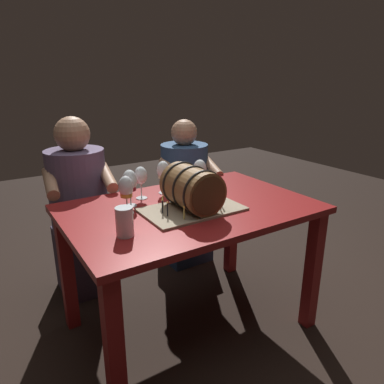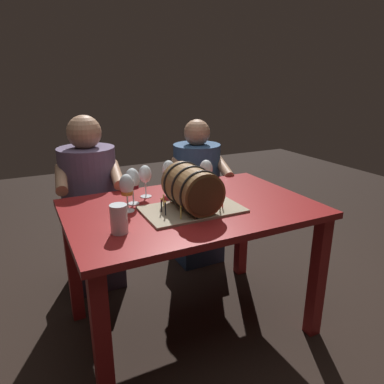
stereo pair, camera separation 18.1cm
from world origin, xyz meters
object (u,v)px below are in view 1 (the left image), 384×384
at_px(wine_glass_white, 163,171).
at_px(beer_pint, 125,223).
at_px(wine_glass_red, 130,182).
at_px(person_seated_left, 80,213).
at_px(barrel_cake, 192,190).
at_px(person_seated_right, 185,197).
at_px(wine_glass_empty, 141,176).
at_px(wine_glass_amber, 126,189).
at_px(wine_glass_rose, 200,170).
at_px(dining_table, 190,226).

distance_m(wine_glass_white, beer_pint, 0.61).
distance_m(wine_glass_red, person_seated_left, 0.65).
relative_size(barrel_cake, person_seated_right, 0.45).
distance_m(wine_glass_red, wine_glass_empty, 0.13).
height_order(wine_glass_white, person_seated_right, person_seated_right).
relative_size(beer_pint, person_seated_left, 0.11).
bearing_deg(wine_glass_empty, person_seated_left, 116.64).
distance_m(wine_glass_empty, wine_glass_amber, 0.24).
bearing_deg(wine_glass_rose, wine_glass_empty, 174.25).
distance_m(barrel_cake, beer_pint, 0.42).
height_order(wine_glass_red, wine_glass_amber, wine_glass_red).
relative_size(wine_glass_red, wine_glass_empty, 1.08).
height_order(wine_glass_red, person_seated_right, person_seated_right).
bearing_deg(wine_glass_empty, barrel_cake, -65.85).
distance_m(dining_table, barrel_cake, 0.24).
distance_m(wine_glass_red, wine_glass_white, 0.27).
bearing_deg(person_seated_left, wine_glass_white, -49.33).
relative_size(wine_glass_white, wine_glass_rose, 1.05).
distance_m(dining_table, wine_glass_white, 0.37).
bearing_deg(person_seated_left, beer_pint, -92.31).
distance_m(wine_glass_amber, person_seated_left, 0.72).
bearing_deg(wine_glass_rose, barrel_cake, -130.03).
bearing_deg(wine_glass_amber, wine_glass_red, 57.50).
bearing_deg(wine_glass_red, person_seated_left, 103.71).
bearing_deg(barrel_cake, person_seated_right, 61.17).
xyz_separation_m(barrel_cake, wine_glass_white, (0.01, 0.33, 0.02)).
xyz_separation_m(wine_glass_empty, wine_glass_rose, (0.37, -0.04, -0.01)).
relative_size(wine_glass_empty, beer_pint, 1.42).
bearing_deg(wine_glass_red, wine_glass_amber, -122.50).
bearing_deg(dining_table, person_seated_left, 119.32).
xyz_separation_m(dining_table, wine_glass_rose, (0.20, 0.21, 0.24)).
height_order(wine_glass_white, person_seated_left, person_seated_left).
xyz_separation_m(barrel_cake, wine_glass_rose, (0.23, 0.28, 0.01)).
relative_size(dining_table, person_seated_right, 1.17).
height_order(wine_glass_empty, wine_glass_white, wine_glass_white).
bearing_deg(wine_glass_empty, wine_glass_amber, -132.29).
bearing_deg(person_seated_right, wine_glass_rose, -111.41).
bearing_deg(wine_glass_amber, dining_table, -12.79).
height_order(wine_glass_white, wine_glass_rose, wine_glass_white).
bearing_deg(wine_glass_empty, beer_pint, -123.00).
height_order(wine_glass_red, wine_glass_empty, wine_glass_red).
bearing_deg(wine_glass_red, wine_glass_empty, 39.36).
bearing_deg(wine_glass_amber, person_seated_right, 41.35).
height_order(barrel_cake, wine_glass_empty, barrel_cake).
bearing_deg(wine_glass_amber, person_seated_left, 96.62).
xyz_separation_m(wine_glass_red, wine_glass_empty, (0.10, 0.08, -0.00)).
height_order(dining_table, wine_glass_red, wine_glass_red).
relative_size(dining_table, wine_glass_white, 6.70).
xyz_separation_m(barrel_cake, person_seated_left, (-0.37, 0.78, -0.30)).
height_order(person_seated_left, person_seated_right, person_seated_left).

